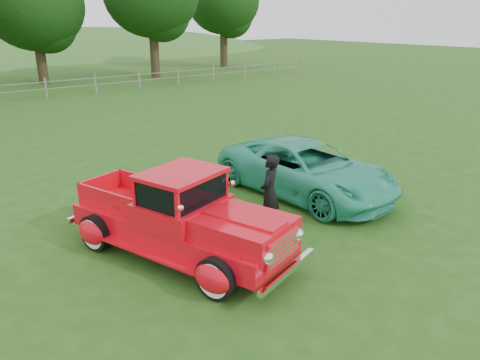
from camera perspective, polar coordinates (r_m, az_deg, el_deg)
ground at (r=9.58m, az=0.71°, el=-9.03°), size 140.00×140.00×0.00m
tree_near_east at (r=36.99m, az=-23.85°, el=18.88°), size 6.80×6.80×8.33m
tree_far_east at (r=45.64m, az=-2.05°, el=20.96°), size 6.60×6.60×8.86m
red_pickup at (r=9.30m, az=-7.26°, el=-4.65°), size 3.22×5.27×1.78m
teal_sedan at (r=12.57m, az=8.09°, el=1.34°), size 2.56×5.20×1.42m
man at (r=10.36m, az=3.62°, el=-1.53°), size 0.76×0.68×1.74m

